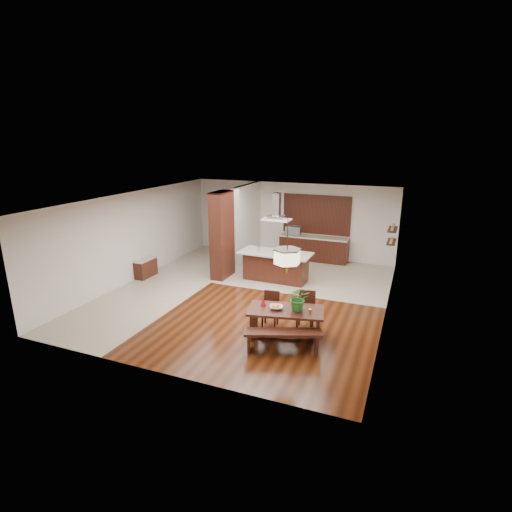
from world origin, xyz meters
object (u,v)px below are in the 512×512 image
at_px(dining_chair_right, 305,311).
at_px(foliage_plant, 299,298).
at_px(dining_chair_left, 270,310).
at_px(fruit_bowl, 276,307).
at_px(island_cup, 287,253).
at_px(range_hood, 277,207).
at_px(dining_table, 286,317).
at_px(dining_bench, 283,341).
at_px(kitchen_island, 276,266).
at_px(microwave, 293,231).
at_px(hallway_console, 146,268).
at_px(pendant_lantern, 287,246).

height_order(dining_chair_right, foliage_plant, foliage_plant).
distance_m(dining_chair_left, fruit_bowl, 0.66).
distance_m(dining_chair_right, island_cup, 3.31).
height_order(range_hood, island_cup, range_hood).
distance_m(dining_table, range_hood, 4.42).
bearing_deg(dining_bench, dining_table, 102.27).
distance_m(kitchen_island, island_cup, 0.68).
bearing_deg(island_cup, dining_bench, -73.59).
bearing_deg(dining_bench, dining_chair_left, 122.82).
bearing_deg(range_hood, microwave, 94.76).
bearing_deg(microwave, island_cup, -84.26).
distance_m(fruit_bowl, kitchen_island, 3.96).
bearing_deg(range_hood, fruit_bowl, -70.66).
bearing_deg(dining_table, dining_chair_right, 62.98).
xyz_separation_m(range_hood, island_cup, (0.43, -0.12, -1.45)).
relative_size(hallway_console, dining_chair_right, 0.92).
bearing_deg(fruit_bowl, foliage_plant, 15.47).
relative_size(foliage_plant, fruit_bowl, 1.88).
height_order(hallway_console, foliage_plant, foliage_plant).
distance_m(kitchen_island, range_hood, 1.97).
bearing_deg(pendant_lantern, range_hood, 112.54).
distance_m(hallway_console, foliage_plant, 6.45).
bearing_deg(dining_table, dining_bench, -77.73).
relative_size(dining_table, range_hood, 2.09).
relative_size(dining_table, microwave, 3.27).
xyz_separation_m(dining_table, microwave, (-1.75, 6.33, 0.58)).
distance_m(hallway_console, dining_chair_right, 6.28).
bearing_deg(island_cup, dining_chair_right, -64.46).
xyz_separation_m(hallway_console, pendant_lantern, (5.72, -2.34, 1.93)).
bearing_deg(range_hood, dining_chair_right, -59.04).
bearing_deg(dining_chair_right, fruit_bowl, -134.27).
relative_size(kitchen_island, range_hood, 2.64).
bearing_deg(fruit_bowl, kitchen_island, 109.36).
bearing_deg(kitchen_island, dining_chair_left, -71.67).
relative_size(hallway_console, dining_bench, 0.52).
bearing_deg(dining_chair_left, microwave, 94.54).
xyz_separation_m(dining_table, dining_bench, (0.13, -0.61, -0.29)).
relative_size(dining_bench, dining_chair_right, 1.79).
bearing_deg(dining_chair_right, dining_table, -123.15).
xyz_separation_m(hallway_console, range_hood, (4.19, 1.34, 2.15)).
distance_m(foliage_plant, range_hood, 4.28).
xyz_separation_m(dining_table, dining_chair_right, (0.31, 0.61, -0.06)).
distance_m(hallway_console, island_cup, 4.83).
relative_size(hallway_console, pendant_lantern, 0.67).
relative_size(dining_chair_right, range_hood, 1.06).
bearing_deg(dining_chair_left, range_hood, 99.88).
distance_m(foliage_plant, kitchen_island, 4.05).
bearing_deg(microwave, fruit_bowl, -84.02).
relative_size(foliage_plant, microwave, 1.00).
bearing_deg(pendant_lantern, island_cup, 107.11).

